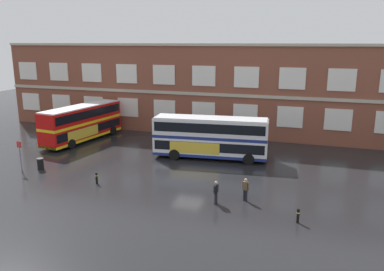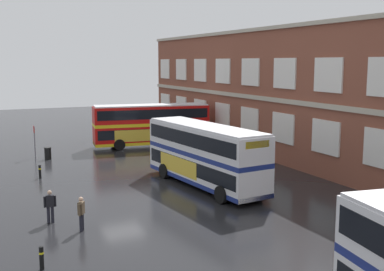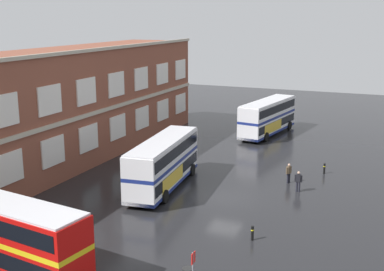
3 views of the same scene
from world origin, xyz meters
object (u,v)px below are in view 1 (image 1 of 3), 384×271
double_decker_middle (210,137)px  safety_bollard_west (97,178)px  waiting_passenger (216,191)px  station_litter_bin (40,164)px  bus_stand_flag (20,153)px  safety_bollard_east (298,216)px  second_passenger (246,189)px  double_decker_near (82,122)px

double_decker_middle → safety_bollard_west: (-6.79, -9.60, -1.66)m
waiting_passenger → station_litter_bin: size_ratio=1.65×
bus_stand_flag → station_litter_bin: bus_stand_flag is taller
bus_stand_flag → safety_bollard_east: bearing=-6.2°
waiting_passenger → safety_bollard_west: bearing=175.6°
waiting_passenger → second_passenger: (1.87, 1.19, 0.00)m
bus_stand_flag → station_litter_bin: (1.34, 0.87, -1.12)m
double_decker_middle → second_passenger: size_ratio=6.60×
waiting_passenger → second_passenger: 2.22m
station_litter_bin → safety_bollard_east: bearing=-8.8°
double_decker_near → station_litter_bin: double_decker_near is taller
double_decker_near → double_decker_middle: size_ratio=1.00×
station_litter_bin → second_passenger: bearing=-3.4°
double_decker_middle → safety_bollard_west: size_ratio=11.81×
bus_stand_flag → safety_bollard_west: bus_stand_flag is taller
waiting_passenger → double_decker_near: bearing=147.2°
bus_stand_flag → safety_bollard_east: 24.07m
waiting_passenger → safety_bollard_east: size_ratio=1.79×
double_decker_middle → safety_bollard_east: bearing=-52.0°
safety_bollard_east → double_decker_middle: bearing=128.0°
waiting_passenger → safety_bollard_east: bearing=-11.8°
waiting_passenger → bus_stand_flag: 18.29m
double_decker_middle → station_litter_bin: size_ratio=10.89×
double_decker_near → safety_bollard_east: double_decker_near is taller
safety_bollard_west → safety_bollard_east: size_ratio=1.00×
double_decker_near → double_decker_middle: (15.84, -2.01, 0.00)m
double_decker_near → double_decker_middle: bearing=-7.2°
double_decker_middle → waiting_passenger: size_ratio=6.60×
double_decker_near → safety_bollard_west: (9.05, -11.61, -1.66)m
double_decker_near → safety_bollard_east: bearing=-28.6°
station_litter_bin → double_decker_near: bearing=103.0°
waiting_passenger → bus_stand_flag: bus_stand_flag is taller
double_decker_near → bus_stand_flag: (0.99, -10.97, -0.51)m
bus_stand_flag → safety_bollard_west: 8.17m
double_decker_middle → bus_stand_flag: double_decker_middle is taller
double_decker_near → bus_stand_flag: bearing=-84.9°
waiting_passenger → safety_bollard_east: (5.68, -1.19, -0.44)m
double_decker_near → second_passenger: bearing=-28.0°
second_passenger → safety_bollard_west: size_ratio=1.79×
bus_stand_flag → second_passenger: bearing=-0.7°
waiting_passenger → safety_bollard_west: 10.20m
station_litter_bin → bus_stand_flag: bearing=-146.9°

